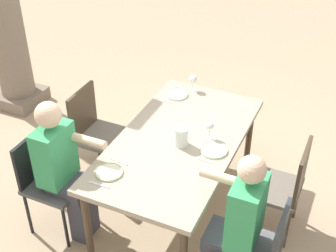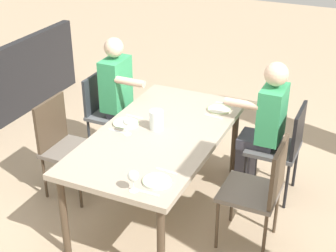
{
  "view_description": "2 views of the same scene",
  "coord_description": "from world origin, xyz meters",
  "px_view_note": "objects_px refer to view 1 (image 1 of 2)",
  "views": [
    {
      "loc": [
        -2.95,
        -1.25,
        3.11
      ],
      "look_at": [
        0.0,
        0.1,
        0.87
      ],
      "focal_mm": 50.24,
      "sensor_mm": 36.0,
      "label": 1
    },
    {
      "loc": [
        3.27,
        1.58,
        2.72
      ],
      "look_at": [
        -0.1,
        0.03,
        0.78
      ],
      "focal_mm": 53.01,
      "sensor_mm": 36.0,
      "label": 2
    }
  ],
  "objects_px": {
    "chair_mid_south": "(284,184)",
    "plate_1": "(214,150)",
    "diner_man_white": "(236,223)",
    "wine_glass_1": "(210,127)",
    "chair_west_south": "(259,248)",
    "chair_west_north": "(47,177)",
    "chair_mid_north": "(95,129)",
    "diner_woman_green": "(64,168)",
    "water_pitcher": "(181,137)",
    "dining_table": "(178,146)",
    "wine_glass_2": "(193,79)",
    "plate_2": "(177,95)",
    "plate_0": "(109,172)"
  },
  "relations": [
    {
      "from": "wine_glass_1",
      "to": "water_pitcher",
      "type": "relative_size",
      "value": 0.94
    },
    {
      "from": "water_pitcher",
      "to": "chair_mid_north",
      "type": "bearing_deg",
      "value": 80.58
    },
    {
      "from": "dining_table",
      "to": "chair_west_north",
      "type": "distance_m",
      "value": 1.13
    },
    {
      "from": "plate_1",
      "to": "plate_2",
      "type": "xyz_separation_m",
      "value": [
        0.69,
        0.63,
        0.0
      ]
    },
    {
      "from": "chair_mid_south",
      "to": "diner_woman_green",
      "type": "bearing_deg",
      "value": 114.56
    },
    {
      "from": "chair_mid_north",
      "to": "diner_woman_green",
      "type": "height_order",
      "value": "diner_woman_green"
    },
    {
      "from": "chair_west_south",
      "to": "water_pitcher",
      "type": "relative_size",
      "value": 5.25
    },
    {
      "from": "dining_table",
      "to": "plate_1",
      "type": "xyz_separation_m",
      "value": [
        -0.02,
        -0.33,
        0.07
      ]
    },
    {
      "from": "chair_west_south",
      "to": "diner_man_white",
      "type": "xyz_separation_m",
      "value": [
        0.0,
        0.19,
        0.17
      ]
    },
    {
      "from": "dining_table",
      "to": "chair_mid_north",
      "type": "relative_size",
      "value": 1.97
    },
    {
      "from": "chair_mid_south",
      "to": "plate_1",
      "type": "xyz_separation_m",
      "value": [
        -0.13,
        0.59,
        0.25
      ]
    },
    {
      "from": "diner_woman_green",
      "to": "wine_glass_1",
      "type": "height_order",
      "value": "diner_woman_green"
    },
    {
      "from": "chair_mid_south",
      "to": "plate_2",
      "type": "relative_size",
      "value": 4.21
    },
    {
      "from": "chair_mid_south",
      "to": "diner_man_white",
      "type": "distance_m",
      "value": 0.79
    },
    {
      "from": "plate_0",
      "to": "wine_glass_1",
      "type": "distance_m",
      "value": 0.93
    },
    {
      "from": "dining_table",
      "to": "diner_woman_green",
      "type": "xyz_separation_m",
      "value": [
        -0.64,
        0.72,
        -0.01
      ]
    },
    {
      "from": "chair_mid_south",
      "to": "wine_glass_2",
      "type": "xyz_separation_m",
      "value": [
        0.72,
        1.11,
        0.36
      ]
    },
    {
      "from": "water_pitcher",
      "to": "plate_1",
      "type": "bearing_deg",
      "value": -83.91
    },
    {
      "from": "plate_0",
      "to": "wine_glass_2",
      "type": "bearing_deg",
      "value": -4.32
    },
    {
      "from": "diner_woman_green",
      "to": "chair_west_north",
      "type": "bearing_deg",
      "value": 90.92
    },
    {
      "from": "chair_mid_south",
      "to": "water_pitcher",
      "type": "height_order",
      "value": "water_pitcher"
    },
    {
      "from": "wine_glass_1",
      "to": "plate_2",
      "type": "height_order",
      "value": "wine_glass_1"
    },
    {
      "from": "chair_west_north",
      "to": "chair_mid_north",
      "type": "distance_m",
      "value": 0.75
    },
    {
      "from": "chair_west_south",
      "to": "plate_0",
      "type": "relative_size",
      "value": 4.01
    },
    {
      "from": "chair_west_south",
      "to": "plate_0",
      "type": "distance_m",
      "value": 1.24
    },
    {
      "from": "chair_mid_north",
      "to": "diner_man_white",
      "type": "distance_m",
      "value": 1.8
    },
    {
      "from": "chair_mid_north",
      "to": "water_pitcher",
      "type": "height_order",
      "value": "chair_mid_north"
    },
    {
      "from": "chair_west_north",
      "to": "diner_man_white",
      "type": "xyz_separation_m",
      "value": [
        0.0,
        -1.63,
        0.15
      ]
    },
    {
      "from": "chair_west_north",
      "to": "water_pitcher",
      "type": "bearing_deg",
      "value": -58.34
    },
    {
      "from": "wine_glass_2",
      "to": "water_pitcher",
      "type": "bearing_deg",
      "value": -164.06
    },
    {
      "from": "chair_west_south",
      "to": "wine_glass_1",
      "type": "distance_m",
      "value": 1.09
    },
    {
      "from": "chair_mid_south",
      "to": "plate_1",
      "type": "relative_size",
      "value": 3.97
    },
    {
      "from": "chair_west_south",
      "to": "wine_glass_2",
      "type": "bearing_deg",
      "value": 36.99
    },
    {
      "from": "chair_west_south",
      "to": "water_pitcher",
      "type": "height_order",
      "value": "water_pitcher"
    },
    {
      "from": "plate_1",
      "to": "wine_glass_2",
      "type": "relative_size",
      "value": 1.41
    },
    {
      "from": "chair_mid_north",
      "to": "plate_0",
      "type": "relative_size",
      "value": 4.28
    },
    {
      "from": "chair_mid_south",
      "to": "plate_1",
      "type": "distance_m",
      "value": 0.65
    },
    {
      "from": "chair_mid_south",
      "to": "chair_west_south",
      "type": "bearing_deg",
      "value": 179.49
    },
    {
      "from": "chair_west_south",
      "to": "plate_1",
      "type": "xyz_separation_m",
      "value": [
        0.62,
        0.58,
        0.25
      ]
    },
    {
      "from": "chair_west_north",
      "to": "plate_0",
      "type": "bearing_deg",
      "value": -87.51
    },
    {
      "from": "chair_west_south",
      "to": "diner_woman_green",
      "type": "xyz_separation_m",
      "value": [
        0.0,
        1.63,
        0.17
      ]
    },
    {
      "from": "diner_woman_green",
      "to": "chair_mid_south",
      "type": "bearing_deg",
      "value": -65.44
    },
    {
      "from": "chair_west_south",
      "to": "chair_mid_south",
      "type": "xyz_separation_m",
      "value": [
        0.75,
        -0.01,
        -0.0
      ]
    },
    {
      "from": "plate_0",
      "to": "plate_1",
      "type": "distance_m",
      "value": 0.87
    },
    {
      "from": "plate_1",
      "to": "plate_2",
      "type": "height_order",
      "value": "same"
    },
    {
      "from": "chair_west_south",
      "to": "wine_glass_2",
      "type": "xyz_separation_m",
      "value": [
        1.47,
        1.11,
        0.36
      ]
    },
    {
      "from": "diner_man_white",
      "to": "chair_mid_north",
      "type": "bearing_deg",
      "value": 65.37
    },
    {
      "from": "plate_1",
      "to": "wine_glass_1",
      "type": "xyz_separation_m",
      "value": [
        0.16,
        0.1,
        0.11
      ]
    },
    {
      "from": "chair_west_north",
      "to": "chair_mid_north",
      "type": "height_order",
      "value": "chair_mid_north"
    },
    {
      "from": "chair_west_north",
      "to": "chair_mid_south",
      "type": "bearing_deg",
      "value": -67.6
    }
  ]
}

